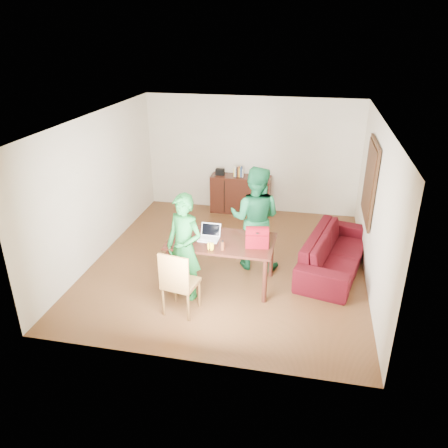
% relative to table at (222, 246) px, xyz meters
% --- Properties ---
extents(room, '(5.20, 5.70, 2.90)m').
position_rel_table_xyz_m(room, '(-0.01, 0.87, 0.59)').
color(room, '#402710').
rests_on(room, ground).
extents(table, '(1.79, 1.03, 0.83)m').
position_rel_table_xyz_m(table, '(0.00, 0.00, 0.00)').
color(table, black).
rests_on(table, ground).
extents(chair, '(0.56, 0.54, 1.08)m').
position_rel_table_xyz_m(chair, '(-0.44, -0.95, -0.40)').
color(chair, brown).
rests_on(chair, ground).
extents(person_near, '(0.76, 0.63, 1.78)m').
position_rel_table_xyz_m(person_near, '(-0.50, -0.49, 0.17)').
color(person_near, '#135920').
rests_on(person_near, ground).
extents(person_far, '(0.99, 0.80, 1.92)m').
position_rel_table_xyz_m(person_far, '(0.46, 0.72, 0.24)').
color(person_far, '#145D33').
rests_on(person_far, ground).
extents(laptop, '(0.34, 0.24, 0.24)m').
position_rel_table_xyz_m(laptop, '(-0.22, -0.03, 0.15)').
color(laptop, white).
rests_on(laptop, table).
extents(bananas, '(0.15, 0.10, 0.05)m').
position_rel_table_xyz_m(bananas, '(-0.10, -0.39, 0.13)').
color(bananas, gold).
rests_on(bananas, table).
extents(bottle, '(0.06, 0.06, 0.17)m').
position_rel_table_xyz_m(bottle, '(0.09, -0.34, 0.19)').
color(bottle, '#5D2A15').
rests_on(bottle, table).
extents(red_bag, '(0.40, 0.27, 0.27)m').
position_rel_table_xyz_m(red_bag, '(0.61, -0.10, 0.24)').
color(red_bag, maroon).
rests_on(red_bag, table).
extents(sofa, '(1.43, 2.47, 0.68)m').
position_rel_table_xyz_m(sofa, '(1.93, 0.91, -0.38)').
color(sofa, '#3D0B07').
rests_on(sofa, ground).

